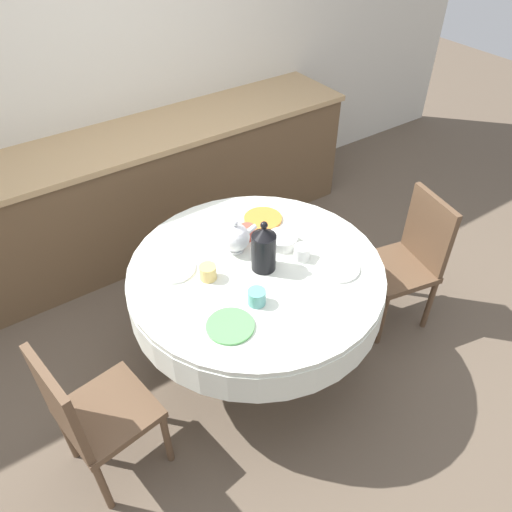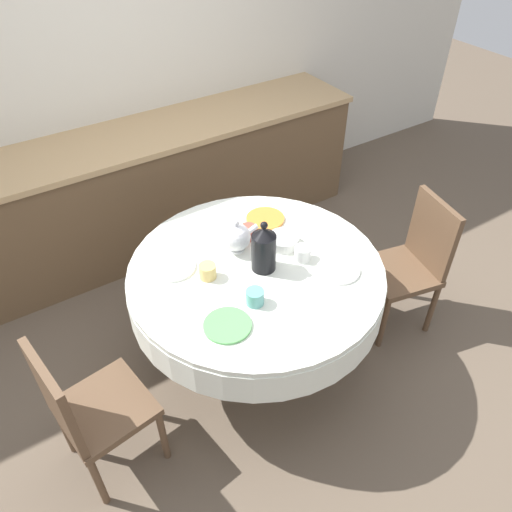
{
  "view_description": "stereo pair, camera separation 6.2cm",
  "coord_description": "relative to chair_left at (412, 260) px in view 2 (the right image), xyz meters",
  "views": [
    {
      "loc": [
        -1.1,
        -1.6,
        2.49
      ],
      "look_at": [
        0.0,
        0.0,
        0.83
      ],
      "focal_mm": 35.0,
      "sensor_mm": 36.0,
      "label": 1
    },
    {
      "loc": [
        -1.05,
        -1.64,
        2.49
      ],
      "look_at": [
        0.0,
        0.0,
        0.83
      ],
      "focal_mm": 35.0,
      "sensor_mm": 36.0,
      "label": 2
    }
  ],
  "objects": [
    {
      "name": "plate_far_right",
      "position": [
        -0.72,
        0.54,
        0.27
      ],
      "size": [
        0.22,
        0.22,
        0.01
      ],
      "primitive_type": "cylinder",
      "color": "orange",
      "rests_on": "dining_table"
    },
    {
      "name": "plate_far_left",
      "position": [
        -1.36,
        0.44,
        0.27
      ],
      "size": [
        0.22,
        0.22,
        0.01
      ],
      "primitive_type": "cylinder",
      "color": "white",
      "rests_on": "dining_table"
    },
    {
      "name": "cup_far_right",
      "position": [
        -0.9,
        0.45,
        0.3
      ],
      "size": [
        0.09,
        0.09,
        0.08
      ],
      "primitive_type": "cylinder",
      "color": "#CC4C3D",
      "rests_on": "dining_table"
    },
    {
      "name": "chair_left",
      "position": [
        0.0,
        0.0,
        0.0
      ],
      "size": [
        0.47,
        0.47,
        0.89
      ],
      "rotation": [
        0.0,
        0.0,
        1.36
      ],
      "color": "brown",
      "rests_on": "ground_plane"
    },
    {
      "name": "cup_far_left",
      "position": [
        -1.24,
        0.28,
        0.3
      ],
      "size": [
        0.09,
        0.09,
        0.08
      ],
      "primitive_type": "cylinder",
      "color": "#DBB766",
      "rests_on": "dining_table"
    },
    {
      "name": "teapot",
      "position": [
        -1.01,
        0.39,
        0.35
      ],
      "size": [
        0.21,
        0.15,
        0.2
      ],
      "color": "white",
      "rests_on": "dining_table"
    },
    {
      "name": "coffee_carafe",
      "position": [
        -0.97,
        0.19,
        0.39
      ],
      "size": [
        0.13,
        0.13,
        0.3
      ],
      "color": "black",
      "rests_on": "dining_table"
    },
    {
      "name": "chair_right",
      "position": [
        -2.01,
        0.06,
        0.0
      ],
      "size": [
        0.45,
        0.45,
        0.89
      ],
      "rotation": [
        0.0,
        0.0,
        -1.43
      ],
      "color": "brown",
      "rests_on": "ground_plane"
    },
    {
      "name": "dining_table",
      "position": [
        -1.0,
        0.21,
        0.14
      ],
      "size": [
        1.36,
        1.36,
        0.75
      ],
      "color": "brown",
      "rests_on": "ground_plane"
    },
    {
      "name": "ground_plane",
      "position": [
        -1.0,
        0.21,
        -0.49
      ],
      "size": [
        12.0,
        12.0,
        0.0
      ],
      "primitive_type": "plane",
      "color": "brown"
    },
    {
      "name": "wall_back",
      "position": [
        -1.0,
        1.99,
        0.81
      ],
      "size": [
        7.0,
        0.05,
        2.6
      ],
      "color": "silver",
      "rests_on": "ground_plane"
    },
    {
      "name": "plate_near_right",
      "position": [
        -0.65,
        -0.04,
        0.27
      ],
      "size": [
        0.22,
        0.22,
        0.01
      ],
      "primitive_type": "cylinder",
      "color": "white",
      "rests_on": "dining_table"
    },
    {
      "name": "kitchen_counter",
      "position": [
        -1.0,
        1.65,
        -0.03
      ],
      "size": [
        3.24,
        0.64,
        0.92
      ],
      "color": "brown",
      "rests_on": "ground_plane"
    },
    {
      "name": "cup_near_right",
      "position": [
        -0.75,
        0.14,
        0.3
      ],
      "size": [
        0.09,
        0.09,
        0.08
      ],
      "primitive_type": "cylinder",
      "color": "white",
      "rests_on": "dining_table"
    },
    {
      "name": "cup_near_left",
      "position": [
        -1.14,
        -0.0,
        0.3
      ],
      "size": [
        0.09,
        0.09,
        0.08
      ],
      "primitive_type": "cylinder",
      "color": "#5BA39E",
      "rests_on": "dining_table"
    },
    {
      "name": "plate_near_left",
      "position": [
        -1.33,
        -0.06,
        0.27
      ],
      "size": [
        0.22,
        0.22,
        0.01
      ],
      "primitive_type": "cylinder",
      "color": "#5BA85B",
      "rests_on": "dining_table"
    },
    {
      "name": "fruit_bowl",
      "position": [
        -0.77,
        0.29,
        0.29
      ],
      "size": [
        0.17,
        0.17,
        0.06
      ],
      "primitive_type": "cylinder",
      "color": "silver",
      "rests_on": "dining_table"
    }
  ]
}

